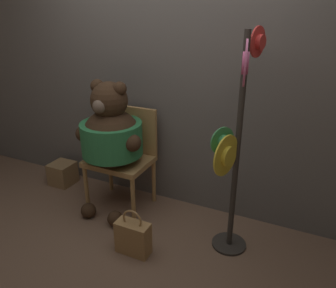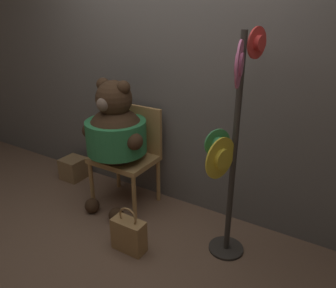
{
  "view_description": "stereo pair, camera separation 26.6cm",
  "coord_description": "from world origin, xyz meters",
  "px_view_note": "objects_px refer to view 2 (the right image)",
  "views": [
    {
      "loc": [
        1.2,
        -1.91,
        1.83
      ],
      "look_at": [
        0.15,
        0.31,
        0.79
      ],
      "focal_mm": 35.0,
      "sensor_mm": 36.0,
      "label": 1
    },
    {
      "loc": [
        1.44,
        -1.78,
        1.83
      ],
      "look_at": [
        0.15,
        0.31,
        0.79
      ],
      "focal_mm": 35.0,
      "sensor_mm": 36.0,
      "label": 2
    }
  ],
  "objects_px": {
    "teddy_bear": "(116,133)",
    "handbag_on_ground": "(129,234)",
    "hat_display_rack": "(231,145)",
    "chair": "(129,150)"
  },
  "relations": [
    {
      "from": "teddy_bear",
      "to": "chair",
      "type": "bearing_deg",
      "value": 83.78
    },
    {
      "from": "chair",
      "to": "hat_display_rack",
      "type": "xyz_separation_m",
      "value": [
        1.12,
        -0.26,
        0.4
      ]
    },
    {
      "from": "hat_display_rack",
      "to": "handbag_on_ground",
      "type": "distance_m",
      "value": 1.1
    },
    {
      "from": "chair",
      "to": "hat_display_rack",
      "type": "relative_size",
      "value": 0.56
    },
    {
      "from": "teddy_bear",
      "to": "handbag_on_ground",
      "type": "bearing_deg",
      "value": -44.46
    },
    {
      "from": "teddy_bear",
      "to": "handbag_on_ground",
      "type": "distance_m",
      "value": 0.92
    },
    {
      "from": "teddy_bear",
      "to": "hat_display_rack",
      "type": "relative_size",
      "value": 0.73
    },
    {
      "from": "hat_display_rack",
      "to": "handbag_on_ground",
      "type": "xyz_separation_m",
      "value": [
        -0.66,
        -0.36,
        -0.79
      ]
    },
    {
      "from": "hat_display_rack",
      "to": "teddy_bear",
      "type": "bearing_deg",
      "value": 174.58
    },
    {
      "from": "handbag_on_ground",
      "to": "chair",
      "type": "bearing_deg",
      "value": 126.52
    }
  ]
}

